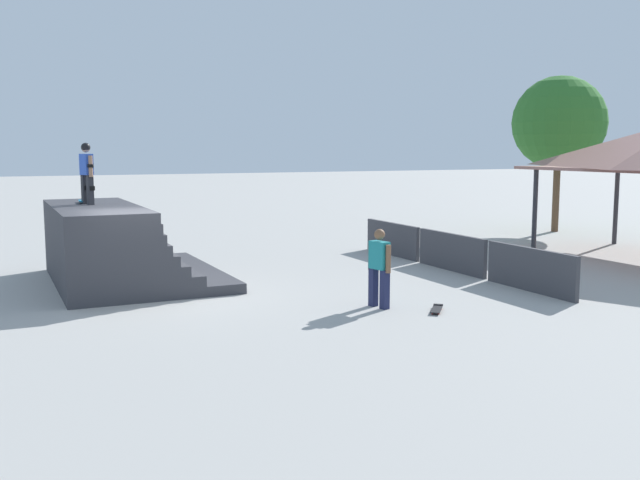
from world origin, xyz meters
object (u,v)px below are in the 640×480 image
object	(u,v)px
skateboard_on_ground	(437,309)
skateboard_on_deck	(83,201)
skater_on_deck	(87,169)
bystander_walking	(379,264)
tree_far_back	(559,123)

from	to	relation	value
skateboard_on_ground	skateboard_on_deck	bearing A→B (deg)	81.19
skater_on_deck	bystander_walking	world-z (taller)	skater_on_deck
skateboard_on_deck	skateboard_on_ground	world-z (taller)	skateboard_on_deck
skateboard_on_ground	bystander_walking	bearing A→B (deg)	87.39
bystander_walking	tree_far_back	world-z (taller)	tree_far_back
skater_on_deck	tree_far_back	world-z (taller)	tree_far_back
skater_on_deck	tree_far_back	xyz separation A→B (m)	(-3.51, 18.97, 1.56)
bystander_walking	skateboard_on_ground	world-z (taller)	bystander_walking
skateboard_on_deck	skateboard_on_ground	size ratio (longest dim) A/B	1.12
tree_far_back	skater_on_deck	bearing A→B (deg)	-79.51
skateboard_on_deck	bystander_walking	size ratio (longest dim) A/B	0.48
bystander_walking	tree_far_back	size ratio (longest dim) A/B	0.27
skater_on_deck	skateboard_on_ground	bearing A→B (deg)	26.57
bystander_walking	tree_far_back	xyz separation A→B (m)	(-9.32, 13.73, 3.51)
skater_on_deck	bystander_walking	bearing A→B (deg)	25.85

